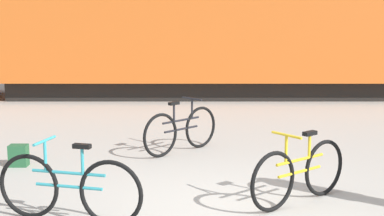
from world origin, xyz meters
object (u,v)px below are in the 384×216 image
at_px(bicycle_yellow, 298,173).
at_px(bicycle_teal, 67,188).
at_px(backpack, 16,156).
at_px(bicycle_black, 179,130).

distance_m(bicycle_yellow, bicycle_teal, 2.79).
xyz_separation_m(bicycle_teal, backpack, (-1.33, 2.35, -0.23)).
bearing_deg(bicycle_teal, bicycle_black, 69.69).
distance_m(bicycle_yellow, bicycle_black, 3.03).
distance_m(bicycle_yellow, backpack, 4.41).
relative_size(bicycle_black, bicycle_teal, 0.73).
relative_size(bicycle_black, backpack, 3.69).
xyz_separation_m(bicycle_black, backpack, (-2.53, -0.90, -0.22)).
bearing_deg(bicycle_yellow, bicycle_teal, -167.05).
bearing_deg(bicycle_yellow, backpack, 157.01).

